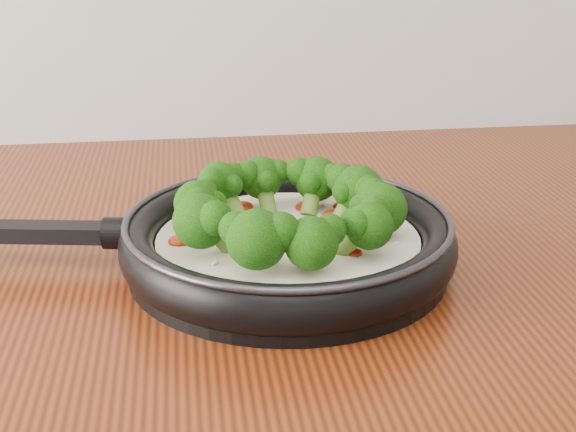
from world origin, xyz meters
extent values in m
cylinder|color=black|center=(-0.06, 1.04, 0.91)|extent=(0.32, 0.32, 0.01)
torus|color=black|center=(-0.06, 1.04, 0.93)|extent=(0.34, 0.34, 0.03)
torus|color=#2D2D33|center=(-0.06, 1.04, 0.95)|extent=(0.33, 0.33, 0.01)
cube|color=black|center=(-0.28, 1.08, 0.93)|extent=(0.17, 0.05, 0.01)
cylinder|color=black|center=(-0.21, 1.07, 0.93)|extent=(0.03, 0.03, 0.03)
cylinder|color=white|center=(-0.06, 1.04, 0.92)|extent=(0.27, 0.27, 0.02)
ellipsoid|color=#AD1D08|center=(-0.01, 1.09, 0.93)|extent=(0.03, 0.03, 0.01)
ellipsoid|color=#AD1D08|center=(0.00, 1.11, 0.93)|extent=(0.02, 0.02, 0.01)
ellipsoid|color=#B3540B|center=(-0.03, 1.01, 0.93)|extent=(0.02, 0.02, 0.01)
ellipsoid|color=#AD1D08|center=(-0.01, 1.00, 0.93)|extent=(0.02, 0.02, 0.01)
ellipsoid|color=#AD1D08|center=(-0.03, 1.11, 0.93)|extent=(0.03, 0.03, 0.01)
ellipsoid|color=#B3540B|center=(-0.01, 1.03, 0.93)|extent=(0.02, 0.02, 0.01)
ellipsoid|color=#AD1D08|center=(0.00, 1.07, 0.93)|extent=(0.03, 0.03, 0.01)
ellipsoid|color=#AD1D08|center=(0.00, 1.04, 0.93)|extent=(0.02, 0.02, 0.01)
ellipsoid|color=#B3540B|center=(-0.11, 1.13, 0.93)|extent=(0.02, 0.02, 0.01)
ellipsoid|color=#AD1D08|center=(0.01, 1.09, 0.93)|extent=(0.02, 0.02, 0.01)
ellipsoid|color=#AD1D08|center=(0.02, 1.06, 0.93)|extent=(0.02, 0.02, 0.01)
ellipsoid|color=#B3540B|center=(-0.11, 1.04, 0.93)|extent=(0.02, 0.02, 0.01)
ellipsoid|color=#AD1D08|center=(-0.07, 1.07, 0.93)|extent=(0.02, 0.02, 0.01)
ellipsoid|color=#AD1D08|center=(-0.09, 1.09, 0.93)|extent=(0.02, 0.02, 0.01)
ellipsoid|color=#B3540B|center=(0.01, 1.07, 0.93)|extent=(0.02, 0.02, 0.01)
ellipsoid|color=#AD1D08|center=(-0.09, 1.12, 0.93)|extent=(0.03, 0.03, 0.01)
ellipsoid|color=#AD1D08|center=(-0.16, 1.04, 0.93)|extent=(0.03, 0.03, 0.01)
ellipsoid|color=white|center=(-0.11, 1.01, 0.93)|extent=(0.01, 0.01, 0.00)
ellipsoid|color=white|center=(-0.06, 1.05, 0.93)|extent=(0.01, 0.01, 0.00)
ellipsoid|color=white|center=(-0.06, 1.04, 0.93)|extent=(0.01, 0.00, 0.00)
ellipsoid|color=white|center=(-0.08, 1.07, 0.93)|extent=(0.01, 0.00, 0.00)
ellipsoid|color=white|center=(-0.14, 1.05, 0.93)|extent=(0.01, 0.01, 0.00)
ellipsoid|color=white|center=(-0.13, 1.08, 0.93)|extent=(0.01, 0.01, 0.00)
ellipsoid|color=white|center=(-0.06, 1.04, 0.93)|extent=(0.01, 0.00, 0.00)
ellipsoid|color=white|center=(-0.02, 1.11, 0.93)|extent=(0.01, 0.01, 0.00)
ellipsoid|color=white|center=(0.03, 1.02, 0.93)|extent=(0.01, 0.01, 0.00)
ellipsoid|color=white|center=(-0.06, 1.05, 0.93)|extent=(0.01, 0.01, 0.00)
ellipsoid|color=white|center=(-0.10, 1.00, 0.93)|extent=(0.01, 0.01, 0.00)
ellipsoid|color=white|center=(-0.02, 1.09, 0.93)|extent=(0.01, 0.01, 0.00)
ellipsoid|color=white|center=(-0.12, 1.07, 0.93)|extent=(0.01, 0.01, 0.00)
ellipsoid|color=white|center=(-0.13, 1.07, 0.93)|extent=(0.01, 0.01, 0.00)
ellipsoid|color=white|center=(-0.06, 1.05, 0.93)|extent=(0.01, 0.01, 0.00)
ellipsoid|color=white|center=(-0.06, 1.01, 0.93)|extent=(0.00, 0.01, 0.00)
ellipsoid|color=white|center=(-0.08, 1.07, 0.93)|extent=(0.01, 0.01, 0.00)
ellipsoid|color=white|center=(-0.07, 1.04, 0.93)|extent=(0.01, 0.01, 0.00)
ellipsoid|color=white|center=(-0.08, 1.05, 0.93)|extent=(0.01, 0.01, 0.00)
ellipsoid|color=white|center=(-0.09, 1.01, 0.93)|extent=(0.01, 0.01, 0.00)
ellipsoid|color=white|center=(-0.13, 0.99, 0.93)|extent=(0.01, 0.01, 0.00)
cylinder|color=olive|center=(0.00, 1.03, 0.94)|extent=(0.03, 0.02, 0.03)
sphere|color=black|center=(0.02, 1.03, 0.96)|extent=(0.05, 0.05, 0.05)
sphere|color=black|center=(0.02, 1.05, 0.97)|extent=(0.03, 0.03, 0.03)
sphere|color=black|center=(0.01, 1.01, 0.96)|extent=(0.03, 0.03, 0.03)
sphere|color=black|center=(0.00, 1.03, 0.96)|extent=(0.03, 0.03, 0.02)
cylinder|color=olive|center=(0.00, 1.07, 0.94)|extent=(0.03, 0.03, 0.03)
sphere|color=black|center=(0.01, 1.08, 0.96)|extent=(0.05, 0.05, 0.05)
sphere|color=black|center=(0.00, 1.09, 0.96)|extent=(0.03, 0.03, 0.03)
sphere|color=black|center=(0.01, 1.07, 0.96)|extent=(0.03, 0.03, 0.03)
sphere|color=black|center=(-0.01, 1.07, 0.96)|extent=(0.03, 0.03, 0.02)
cylinder|color=olive|center=(-0.03, 1.10, 0.94)|extent=(0.03, 0.03, 0.03)
sphere|color=black|center=(-0.02, 1.12, 0.96)|extent=(0.05, 0.05, 0.04)
sphere|color=black|center=(-0.04, 1.12, 0.97)|extent=(0.03, 0.03, 0.03)
sphere|color=black|center=(-0.01, 1.11, 0.96)|extent=(0.03, 0.03, 0.03)
sphere|color=black|center=(-0.03, 1.10, 0.96)|extent=(0.02, 0.02, 0.02)
cylinder|color=olive|center=(-0.07, 1.11, 0.94)|extent=(0.02, 0.03, 0.03)
sphere|color=black|center=(-0.08, 1.12, 0.96)|extent=(0.05, 0.05, 0.04)
sphere|color=black|center=(-0.09, 1.12, 0.97)|extent=(0.03, 0.03, 0.03)
sphere|color=black|center=(-0.06, 1.12, 0.96)|extent=(0.03, 0.03, 0.02)
sphere|color=black|center=(-0.07, 1.11, 0.96)|extent=(0.02, 0.02, 0.02)
cylinder|color=olive|center=(-0.11, 1.09, 0.94)|extent=(0.03, 0.03, 0.04)
sphere|color=black|center=(-0.12, 1.11, 0.96)|extent=(0.05, 0.05, 0.04)
sphere|color=black|center=(-0.12, 1.09, 0.97)|extent=(0.03, 0.03, 0.03)
sphere|color=black|center=(-0.10, 1.11, 0.97)|extent=(0.03, 0.03, 0.02)
sphere|color=black|center=(-0.11, 1.09, 0.96)|extent=(0.02, 0.02, 0.02)
cylinder|color=olive|center=(-0.12, 1.06, 0.94)|extent=(0.03, 0.02, 0.03)
sphere|color=black|center=(-0.14, 1.06, 0.96)|extent=(0.05, 0.05, 0.04)
sphere|color=black|center=(-0.14, 1.05, 0.97)|extent=(0.03, 0.03, 0.03)
sphere|color=black|center=(-0.13, 1.08, 0.96)|extent=(0.03, 0.03, 0.02)
sphere|color=black|center=(-0.12, 1.06, 0.96)|extent=(0.02, 0.02, 0.02)
cylinder|color=olive|center=(-0.12, 1.02, 0.94)|extent=(0.04, 0.03, 0.04)
sphere|color=black|center=(-0.14, 1.01, 0.96)|extent=(0.05, 0.05, 0.05)
sphere|color=black|center=(-0.13, 1.00, 0.97)|extent=(0.03, 0.03, 0.03)
sphere|color=black|center=(-0.14, 1.03, 0.97)|extent=(0.03, 0.03, 0.03)
sphere|color=black|center=(-0.12, 1.02, 0.96)|extent=(0.03, 0.03, 0.02)
cylinder|color=olive|center=(-0.09, 0.99, 0.94)|extent=(0.03, 0.04, 0.04)
sphere|color=black|center=(-0.10, 0.97, 0.96)|extent=(0.06, 0.06, 0.05)
sphere|color=black|center=(-0.08, 0.97, 0.97)|extent=(0.03, 0.03, 0.03)
sphere|color=black|center=(-0.11, 0.98, 0.97)|extent=(0.03, 0.03, 0.03)
sphere|color=black|center=(-0.09, 0.98, 0.96)|extent=(0.03, 0.03, 0.02)
cylinder|color=olive|center=(-0.06, 0.98, 0.94)|extent=(0.02, 0.03, 0.03)
sphere|color=black|center=(-0.05, 0.97, 0.96)|extent=(0.05, 0.05, 0.04)
sphere|color=black|center=(-0.04, 0.97, 0.96)|extent=(0.03, 0.03, 0.03)
sphere|color=black|center=(-0.07, 0.97, 0.96)|extent=(0.03, 0.03, 0.02)
sphere|color=black|center=(-0.06, 0.98, 0.96)|extent=(0.02, 0.02, 0.02)
cylinder|color=olive|center=(-0.01, 1.00, 0.94)|extent=(0.03, 0.03, 0.03)
sphere|color=black|center=(0.00, 0.99, 0.96)|extent=(0.05, 0.05, 0.04)
sphere|color=black|center=(0.00, 1.00, 0.97)|extent=(0.03, 0.03, 0.02)
sphere|color=black|center=(-0.02, 0.98, 0.97)|extent=(0.03, 0.03, 0.02)
sphere|color=black|center=(-0.01, 1.00, 0.96)|extent=(0.02, 0.02, 0.02)
camera|label=1|loc=(-0.15, 0.41, 1.20)|focal=49.71mm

